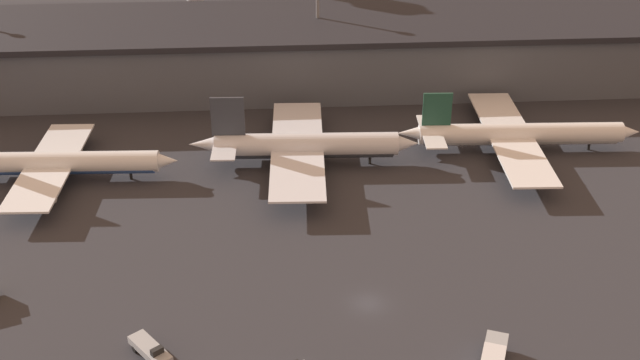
% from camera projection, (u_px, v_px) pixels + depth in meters
% --- Properties ---
extents(ground, '(600.00, 600.00, 0.00)m').
position_uv_depth(ground, '(368.00, 303.00, 104.75)').
color(ground, '#2D2D33').
extents(terminal_building, '(247.17, 30.68, 13.48)m').
position_uv_depth(terminal_building, '(324.00, 50.00, 169.51)').
color(terminal_building, '#4C515B').
rests_on(terminal_building, ground).
extents(airplane_0, '(39.74, 31.19, 12.78)m').
position_uv_depth(airplane_0, '(57.00, 163.00, 132.41)').
color(airplane_0, white).
rests_on(airplane_0, ground).
extents(airplane_1, '(39.50, 37.58, 12.70)m').
position_uv_depth(airplane_1, '(303.00, 146.00, 137.04)').
color(airplane_1, silver).
rests_on(airplane_1, ground).
extents(airplane_2, '(43.43, 38.07, 11.26)m').
position_uv_depth(airplane_2, '(517.00, 134.00, 141.90)').
color(airplane_2, white).
rests_on(airplane_2, ground).
extents(service_vehicle_1, '(5.28, 8.23, 2.91)m').
position_uv_depth(service_vehicle_1, '(493.00, 359.00, 92.93)').
color(service_vehicle_1, '#9EA3A8').
rests_on(service_vehicle_1, ground).
extents(service_vehicle_3, '(5.86, 6.68, 2.50)m').
position_uv_depth(service_vehicle_3, '(151.00, 350.00, 94.99)').
color(service_vehicle_3, '#9EA3A8').
rests_on(service_vehicle_3, ground).
extents(lamp_post_1, '(1.80, 1.80, 23.66)m').
position_uv_depth(lamp_post_1, '(318.00, 10.00, 166.54)').
color(lamp_post_1, slate).
rests_on(lamp_post_1, ground).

